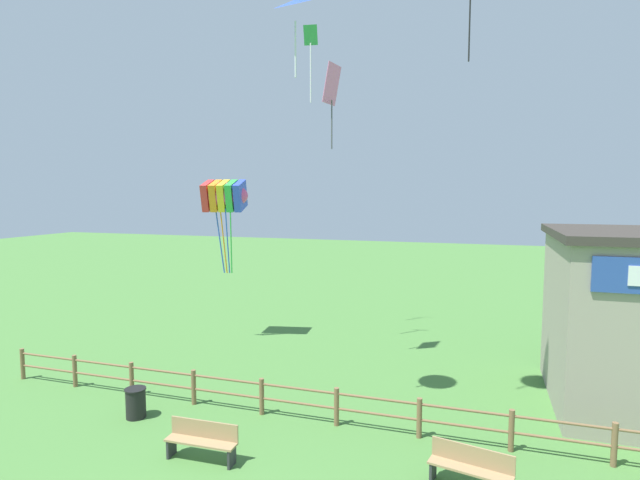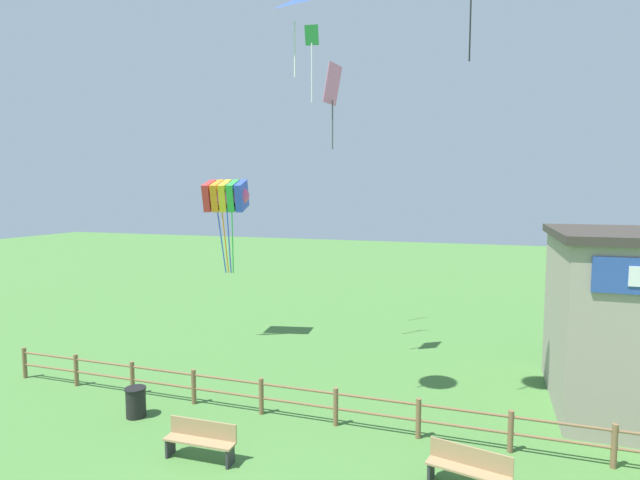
{
  "view_description": "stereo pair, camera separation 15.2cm",
  "coord_description": "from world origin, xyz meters",
  "px_view_note": "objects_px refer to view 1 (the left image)",
  "views": [
    {
      "loc": [
        4.77,
        -5.9,
        6.38
      ],
      "look_at": [
        0.0,
        8.83,
        4.93
      ],
      "focal_mm": 28.0,
      "sensor_mm": 36.0,
      "label": 1
    },
    {
      "loc": [
        4.92,
        -5.85,
        6.38
      ],
      "look_at": [
        0.0,
        8.83,
        4.93
      ],
      "focal_mm": 28.0,
      "sensor_mm": 36.0,
      "label": 2
    }
  ],
  "objects_px": {
    "kite_rainbow_parafoil": "(224,196)",
    "trash_bin": "(136,403)",
    "kite_blue_delta": "(295,3)",
    "kite_pink_diamond": "(332,90)",
    "park_bench_near_fence": "(202,439)",
    "park_bench_by_building": "(471,467)",
    "kite_green_diamond": "(311,51)"
  },
  "relations": [
    {
      "from": "park_bench_near_fence",
      "to": "kite_rainbow_parafoil",
      "type": "xyz_separation_m",
      "value": [
        -4.27,
        9.06,
        5.77
      ]
    },
    {
      "from": "park_bench_by_building",
      "to": "kite_pink_diamond",
      "type": "relative_size",
      "value": 0.61
    },
    {
      "from": "park_bench_by_building",
      "to": "kite_green_diamond",
      "type": "bearing_deg",
      "value": 128.41
    },
    {
      "from": "kite_blue_delta",
      "to": "kite_green_diamond",
      "type": "xyz_separation_m",
      "value": [
        -1.63,
        5.98,
        0.48
      ]
    },
    {
      "from": "kite_blue_delta",
      "to": "kite_pink_diamond",
      "type": "distance_m",
      "value": 4.73
    },
    {
      "from": "park_bench_by_building",
      "to": "kite_rainbow_parafoil",
      "type": "relative_size",
      "value": 0.45
    },
    {
      "from": "park_bench_near_fence",
      "to": "park_bench_by_building",
      "type": "xyz_separation_m",
      "value": [
        6.16,
        0.72,
        0.0
      ]
    },
    {
      "from": "kite_rainbow_parafoil",
      "to": "kite_pink_diamond",
      "type": "height_order",
      "value": "kite_pink_diamond"
    },
    {
      "from": "park_bench_by_building",
      "to": "kite_blue_delta",
      "type": "distance_m",
      "value": 12.11
    },
    {
      "from": "park_bench_by_building",
      "to": "kite_pink_diamond",
      "type": "bearing_deg",
      "value": 127.64
    },
    {
      "from": "park_bench_near_fence",
      "to": "kite_blue_delta",
      "type": "relative_size",
      "value": 0.79
    },
    {
      "from": "kite_rainbow_parafoil",
      "to": "kite_blue_delta",
      "type": "distance_m",
      "value": 9.83
    },
    {
      "from": "park_bench_near_fence",
      "to": "kite_rainbow_parafoil",
      "type": "relative_size",
      "value": 0.44
    },
    {
      "from": "park_bench_near_fence",
      "to": "park_bench_by_building",
      "type": "relative_size",
      "value": 0.98
    },
    {
      "from": "trash_bin",
      "to": "park_bench_by_building",
      "type": "bearing_deg",
      "value": -4.25
    },
    {
      "from": "park_bench_by_building",
      "to": "kite_green_diamond",
      "type": "height_order",
      "value": "kite_green_diamond"
    },
    {
      "from": "kite_rainbow_parafoil",
      "to": "trash_bin",
      "type": "bearing_deg",
      "value": -80.68
    },
    {
      "from": "trash_bin",
      "to": "kite_rainbow_parafoil",
      "type": "bearing_deg",
      "value": 99.32
    },
    {
      "from": "park_bench_near_fence",
      "to": "kite_green_diamond",
      "type": "bearing_deg",
      "value": 91.78
    },
    {
      "from": "park_bench_by_building",
      "to": "kite_green_diamond",
      "type": "xyz_separation_m",
      "value": [
        -6.43,
        8.11,
        11.39
      ]
    },
    {
      "from": "kite_green_diamond",
      "to": "park_bench_near_fence",
      "type": "bearing_deg",
      "value": -88.22
    },
    {
      "from": "park_bench_by_building",
      "to": "kite_rainbow_parafoil",
      "type": "height_order",
      "value": "kite_rainbow_parafoil"
    },
    {
      "from": "kite_pink_diamond",
      "to": "trash_bin",
      "type": "bearing_deg",
      "value": -124.03
    },
    {
      "from": "trash_bin",
      "to": "kite_rainbow_parafoil",
      "type": "height_order",
      "value": "kite_rainbow_parafoil"
    },
    {
      "from": "kite_rainbow_parafoil",
      "to": "park_bench_near_fence",
      "type": "bearing_deg",
      "value": -64.78
    },
    {
      "from": "kite_rainbow_parafoil",
      "to": "kite_green_diamond",
      "type": "distance_m",
      "value": 6.9
    },
    {
      "from": "kite_blue_delta",
      "to": "kite_green_diamond",
      "type": "bearing_deg",
      "value": 105.25
    },
    {
      "from": "park_bench_near_fence",
      "to": "park_bench_by_building",
      "type": "distance_m",
      "value": 6.2
    },
    {
      "from": "trash_bin",
      "to": "kite_rainbow_parafoil",
      "type": "distance_m",
      "value": 9.71
    },
    {
      "from": "park_bench_near_fence",
      "to": "trash_bin",
      "type": "bearing_deg",
      "value": 154.98
    },
    {
      "from": "kite_green_diamond",
      "to": "kite_pink_diamond",
      "type": "xyz_separation_m",
      "value": [
        1.3,
        -1.46,
        -1.83
      ]
    },
    {
      "from": "kite_rainbow_parafoil",
      "to": "kite_green_diamond",
      "type": "height_order",
      "value": "kite_green_diamond"
    }
  ]
}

